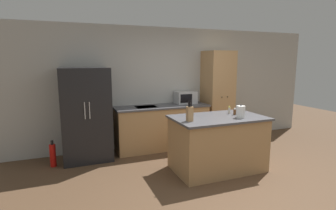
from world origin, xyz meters
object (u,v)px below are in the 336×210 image
at_px(spice_bottle_tall_dark, 239,112).
at_px(kettle, 241,112).
at_px(refrigerator, 86,114).
at_px(spice_bottle_amber_oil, 229,110).
at_px(spice_bottle_short_red, 235,112).
at_px(pantry_cabinet, 217,97).
at_px(microwave, 185,97).
at_px(knife_block, 190,113).
at_px(fire_extinguisher, 53,155).

xyz_separation_m(spice_bottle_tall_dark, kettle, (-0.11, -0.19, 0.06)).
distance_m(refrigerator, kettle, 2.83).
relative_size(spice_bottle_tall_dark, spice_bottle_amber_oil, 0.70).
xyz_separation_m(spice_bottle_short_red, spice_bottle_amber_oil, (-0.04, 0.11, 0.01)).
height_order(spice_bottle_short_red, kettle, kettle).
distance_m(pantry_cabinet, spice_bottle_amber_oil, 1.37).
height_order(pantry_cabinet, microwave, pantry_cabinet).
relative_size(pantry_cabinet, knife_block, 6.24).
bearing_deg(spice_bottle_tall_dark, knife_block, -173.48).
xyz_separation_m(refrigerator, fire_extinguisher, (-0.61, -0.18, -0.66)).
relative_size(refrigerator, pantry_cabinet, 0.84).
relative_size(spice_bottle_short_red, spice_bottle_amber_oil, 0.84).
bearing_deg(microwave, spice_bottle_amber_oil, -80.55).
bearing_deg(spice_bottle_short_red, spice_bottle_tall_dark, -46.14).
bearing_deg(fire_extinguisher, kettle, -24.56).
relative_size(pantry_cabinet, spice_bottle_short_red, 18.39).
height_order(pantry_cabinet, kettle, pantry_cabinet).
relative_size(knife_block, fire_extinguisher, 0.70).
bearing_deg(kettle, microwave, 96.87).
bearing_deg(pantry_cabinet, kettle, -108.97).
bearing_deg(refrigerator, spice_bottle_short_red, -28.08).
bearing_deg(fire_extinguisher, spice_bottle_amber_oil, -18.56).
bearing_deg(spice_bottle_short_red, spice_bottle_amber_oil, 109.93).
relative_size(microwave, fire_extinguisher, 0.95).
distance_m(pantry_cabinet, fire_extinguisher, 3.65).
relative_size(kettle, fire_extinguisher, 0.46).
distance_m(pantry_cabinet, knife_block, 2.13).
xyz_separation_m(pantry_cabinet, spice_bottle_tall_dark, (-0.45, -1.43, -0.07)).
xyz_separation_m(refrigerator, spice_bottle_amber_oil, (2.39, -1.19, 0.12)).
xyz_separation_m(refrigerator, pantry_cabinet, (2.93, 0.08, 0.17)).
bearing_deg(kettle, knife_block, 175.23).
bearing_deg(spice_bottle_tall_dark, fire_extinguisher, 159.26).
relative_size(spice_bottle_short_red, fire_extinguisher, 0.24).
distance_m(microwave, knife_block, 1.79).
bearing_deg(fire_extinguisher, pantry_cabinet, 4.12).
distance_m(microwave, kettle, 1.74).
bearing_deg(refrigerator, pantry_cabinet, 1.53).
xyz_separation_m(microwave, spice_bottle_tall_dark, (0.32, -1.53, -0.09)).
xyz_separation_m(refrigerator, kettle, (2.37, -1.54, 0.16)).
height_order(refrigerator, fire_extinguisher, refrigerator).
distance_m(microwave, fire_extinguisher, 2.93).
distance_m(refrigerator, knife_block, 2.08).
distance_m(microwave, spice_bottle_amber_oil, 1.39).
relative_size(knife_block, spice_bottle_tall_dark, 3.53).
relative_size(refrigerator, spice_bottle_short_red, 15.38).
distance_m(knife_block, spice_bottle_tall_dark, 1.03).
distance_m(microwave, spice_bottle_tall_dark, 1.57).
bearing_deg(fire_extinguisher, knife_block, -31.79).
xyz_separation_m(microwave, kettle, (0.21, -1.73, -0.03)).
bearing_deg(spice_bottle_amber_oil, fire_extinguisher, 161.44).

